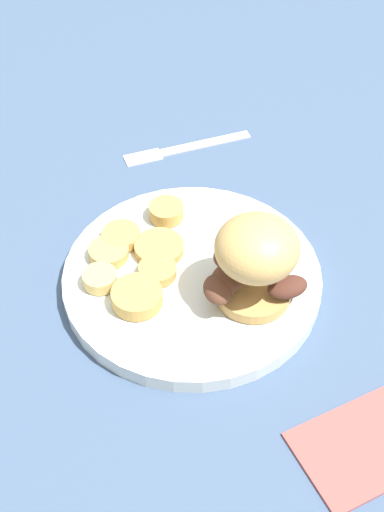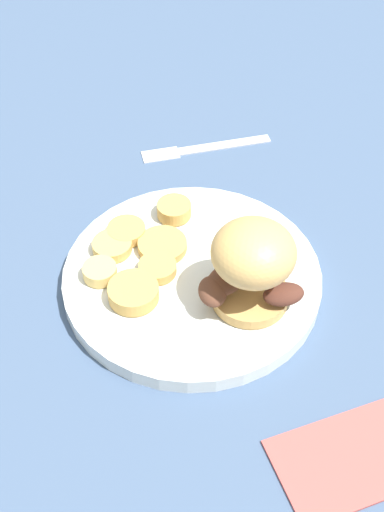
{
  "view_description": "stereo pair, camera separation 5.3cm",
  "coord_description": "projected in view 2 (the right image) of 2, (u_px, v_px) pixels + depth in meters",
  "views": [
    {
      "loc": [
        -0.39,
        -0.34,
        0.59
      ],
      "look_at": [
        0.0,
        0.0,
        0.05
      ],
      "focal_mm": 50.0,
      "sensor_mm": 36.0,
      "label": 1
    },
    {
      "loc": [
        -0.36,
        -0.38,
        0.59
      ],
      "look_at": [
        0.0,
        0.0,
        0.05
      ],
      "focal_mm": 50.0,
      "sensor_mm": 36.0,
      "label": 2
    }
  ],
  "objects": [
    {
      "name": "potato_round_0",
      "position": [
        126.0,
        231.0,
        0.81
      ],
      "size": [
        0.04,
        0.04,
        0.01
      ],
      "primitive_type": "cylinder",
      "color": "tan",
      "rests_on": "dinner_plate"
    },
    {
      "name": "sandwich",
      "position": [
        250.0,
        263.0,
        0.71
      ],
      "size": [
        0.1,
        0.11,
        0.1
      ],
      "color": "tan",
      "rests_on": "dinner_plate"
    },
    {
      "name": "potato_round_6",
      "position": [
        163.0,
        245.0,
        0.79
      ],
      "size": [
        0.06,
        0.06,
        0.01
      ],
      "primitive_type": "cylinder",
      "color": "tan",
      "rests_on": "dinner_plate"
    },
    {
      "name": "napkin",
      "position": [
        350.0,
        459.0,
        0.64
      ],
      "size": [
        0.16,
        0.13,
        0.01
      ],
      "primitive_type": "cube",
      "rotation": [
        0.0,
        0.0,
        5.88
      ],
      "color": "#B24C47",
      "rests_on": "ground_plane"
    },
    {
      "name": "fork",
      "position": [
        204.0,
        148.0,
        0.95
      ],
      "size": [
        0.16,
        0.1,
        0.0
      ],
      "color": "silver",
      "rests_on": "ground_plane"
    },
    {
      "name": "ground_plane",
      "position": [
        192.0,
        284.0,
        0.79
      ],
      "size": [
        4.0,
        4.0,
        0.0
      ],
      "primitive_type": "plane",
      "color": "#3D5170"
    },
    {
      "name": "potato_round_2",
      "position": [
        174.0,
        210.0,
        0.83
      ],
      "size": [
        0.04,
        0.04,
        0.02
      ],
      "primitive_type": "cylinder",
      "color": "tan",
      "rests_on": "dinner_plate"
    },
    {
      "name": "dinner_plate",
      "position": [
        192.0,
        277.0,
        0.78
      ],
      "size": [
        0.28,
        0.28,
        0.02
      ],
      "color": "silver",
      "rests_on": "ground_plane"
    },
    {
      "name": "potato_round_4",
      "position": [
        133.0,
        292.0,
        0.74
      ],
      "size": [
        0.05,
        0.05,
        0.02
      ],
      "primitive_type": "cylinder",
      "color": "tan",
      "rests_on": "dinner_plate"
    },
    {
      "name": "potato_round_5",
      "position": [
        158.0,
        268.0,
        0.77
      ],
      "size": [
        0.04,
        0.04,
        0.01
      ],
      "primitive_type": "cylinder",
      "color": "tan",
      "rests_on": "dinner_plate"
    },
    {
      "name": "potato_round_3",
      "position": [
        112.0,
        246.0,
        0.79
      ],
      "size": [
        0.04,
        0.04,
        0.01
      ],
      "primitive_type": "cylinder",
      "color": "tan",
      "rests_on": "dinner_plate"
    },
    {
      "name": "potato_round_1",
      "position": [
        100.0,
        272.0,
        0.76
      ],
      "size": [
        0.04,
        0.04,
        0.01
      ],
      "primitive_type": "cylinder",
      "color": "#DBB766",
      "rests_on": "dinner_plate"
    }
  ]
}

